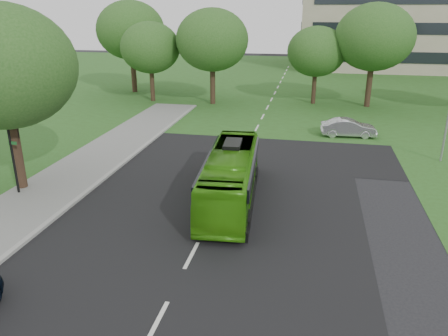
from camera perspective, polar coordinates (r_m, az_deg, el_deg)
name	(u,v)px	position (r m, az deg, el deg)	size (l,w,h in m)	color
ground	(204,232)	(19.37, -2.66, -8.31)	(160.00, 160.00, 0.00)	black
street_surfaces	(260,114)	(40.57, 4.67, 6.99)	(120.00, 120.00, 0.15)	black
tree_park_a	(150,48)	(46.51, -9.62, 15.24)	(6.04, 6.04, 8.03)	black
tree_park_b	(212,40)	(44.43, -1.54, 16.36)	(7.11, 7.11, 9.32)	black
tree_park_c	(317,52)	(45.50, 11.99, 14.65)	(5.76, 5.76, 7.64)	black
tree_park_d	(374,37)	(45.28, 19.06, 15.84)	(7.41, 7.41, 9.80)	black
tree_park_f	(131,30)	(52.19, -12.09, 17.17)	(7.58, 7.58, 10.12)	black
tree_side_near	(2,67)	(24.55, -27.01, 11.68)	(7.22, 7.22, 9.59)	black
bus	(231,176)	(21.82, 0.86, -1.08)	(2.22, 9.48, 2.64)	#3B9411
sedan	(348,128)	(34.61, 15.95, 5.08)	(1.43, 4.10, 1.35)	silver
traffic_light	(14,147)	(24.49, -25.79, 2.43)	(0.71, 0.19, 4.44)	black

